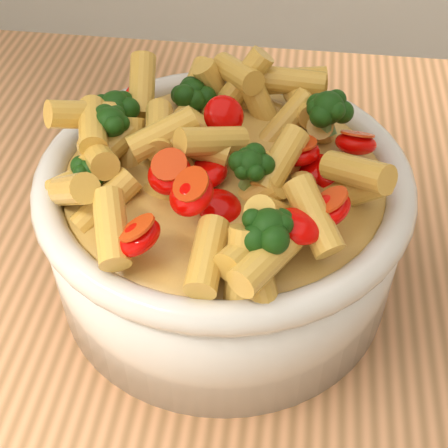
# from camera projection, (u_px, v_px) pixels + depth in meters

# --- Properties ---
(table) EXTENTS (1.20, 0.80, 0.90)m
(table) POSITION_uv_depth(u_px,v_px,m) (210.00, 383.00, 0.54)
(table) COLOR tan
(table) RESTS_ON ground
(serving_bowl) EXTENTS (0.26, 0.26, 0.11)m
(serving_bowl) POSITION_uv_depth(u_px,v_px,m) (224.00, 223.00, 0.45)
(serving_bowl) COLOR silver
(serving_bowl) RESTS_ON table
(pasta_salad) EXTENTS (0.20, 0.20, 0.05)m
(pasta_salad) POSITION_uv_depth(u_px,v_px,m) (224.00, 147.00, 0.41)
(pasta_salad) COLOR #F6C24D
(pasta_salad) RESTS_ON serving_bowl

